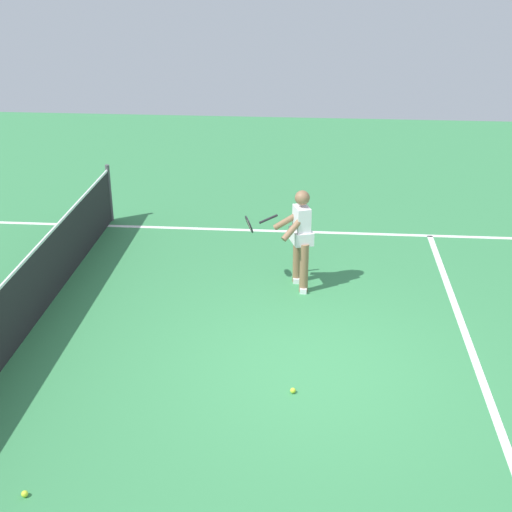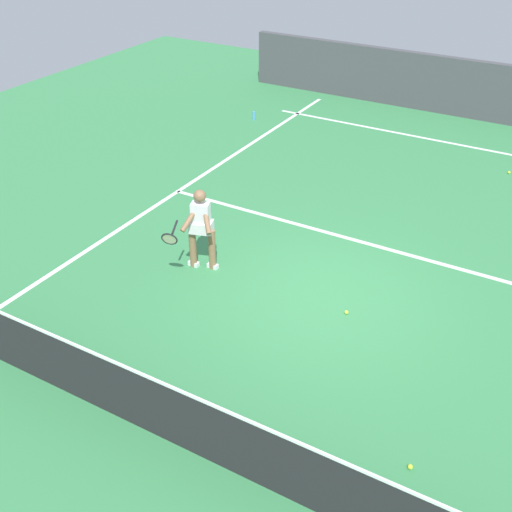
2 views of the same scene
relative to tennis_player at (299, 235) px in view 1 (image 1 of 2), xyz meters
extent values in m
plane|color=#38844C|center=(-2.24, -0.27, -0.85)|extent=(27.09, 27.09, 0.00)
cube|color=white|center=(-2.24, -2.31, -0.84)|extent=(8.95, 0.10, 0.01)
cube|color=white|center=(2.23, -0.27, -0.84)|extent=(0.10, 18.84, 0.01)
cylinder|color=#4C4C51|center=(2.53, 3.61, -0.30)|extent=(0.08, 0.08, 1.09)
cube|color=#232326|center=(-2.24, 3.61, -0.36)|extent=(9.47, 0.02, 0.97)
cube|color=white|center=(-2.24, 3.61, 0.14)|extent=(9.47, 0.02, 0.04)
cylinder|color=#8C6647|center=(-0.17, -0.09, -0.46)|extent=(0.13, 0.13, 0.78)
cylinder|color=#8C6647|center=(0.17, 0.03, -0.46)|extent=(0.13, 0.13, 0.78)
cube|color=white|center=(-0.17, -0.09, -0.81)|extent=(0.20, 0.10, 0.08)
cube|color=white|center=(0.17, 0.03, -0.81)|extent=(0.20, 0.10, 0.08)
cube|color=white|center=(0.00, -0.03, 0.19)|extent=(0.37, 0.29, 0.52)
cube|color=white|center=(0.00, -0.03, -0.01)|extent=(0.47, 0.39, 0.20)
sphere|color=#8C6647|center=(0.00, -0.03, 0.59)|extent=(0.22, 0.22, 0.22)
cylinder|color=#8C6647|center=(-0.19, 0.06, 0.21)|extent=(0.39, 0.41, 0.37)
cylinder|color=#8C6647|center=(0.10, 0.16, 0.21)|extent=(0.15, 0.48, 0.37)
cylinder|color=black|center=(0.19, 0.47, 0.17)|extent=(0.13, 0.29, 0.14)
torus|color=black|center=(0.10, 0.76, 0.11)|extent=(0.31, 0.20, 0.28)
cylinder|color=beige|center=(0.10, 0.76, 0.11)|extent=(0.26, 0.16, 0.23)
sphere|color=#D1E533|center=(-2.83, -0.02, -0.81)|extent=(0.07, 0.07, 0.07)
sphere|color=#D1E533|center=(-4.76, 2.48, -0.81)|extent=(0.07, 0.07, 0.07)
camera|label=1|loc=(-9.91, -0.17, 4.07)|focal=50.35mm
camera|label=2|loc=(-5.80, 8.02, 5.56)|focal=45.20mm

